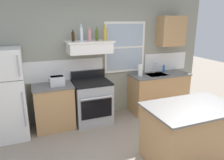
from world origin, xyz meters
TOP-DOWN VIEW (x-y plane):
  - back_wall at (0.03, 2.23)m, footprint 5.40×0.11m
  - refrigerator at (-1.90, 1.84)m, footprint 0.70×0.72m
  - counter_left_of_stove at (-1.05, 1.90)m, footprint 0.79×0.63m
  - toaster at (-0.96, 1.84)m, footprint 0.30×0.20m
  - stove_range at (-0.25, 1.86)m, footprint 0.76×0.69m
  - range_hood_shelf at (-0.25, 1.96)m, footprint 0.96×0.52m
  - bottle_brown_stout at (-0.57, 1.97)m, footprint 0.06×0.06m
  - bottle_clear_tall at (-0.41, 1.95)m, footprint 0.06×0.06m
  - bottle_rose_pink at (-0.25, 1.94)m, footprint 0.07×0.07m
  - bottle_olive_oil_square at (-0.08, 1.99)m, footprint 0.06×0.06m
  - bottle_champagne_gold_foil at (0.08, 1.92)m, footprint 0.08×0.08m
  - counter_right_with_sink at (1.45, 1.90)m, footprint 1.43×0.63m
  - sink_faucet at (1.35, 2.00)m, footprint 0.03×0.17m
  - paper_towel_roll at (0.92, 1.90)m, footprint 0.11×0.11m
  - dish_soap_bottle at (1.63, 2.00)m, footprint 0.06×0.06m
  - kitchen_island at (0.80, 0.04)m, footprint 1.40×0.90m
  - upper_cabinet_right at (1.80, 2.04)m, footprint 0.64×0.32m

SIDE VIEW (x-z plane):
  - counter_left_of_stove at x=-1.05m, z-range 0.00..0.91m
  - counter_right_with_sink at x=1.45m, z-range 0.00..0.91m
  - kitchen_island at x=0.80m, z-range 0.00..0.91m
  - stove_range at x=-0.25m, z-range -0.08..1.01m
  - refrigerator at x=-1.90m, z-range 0.00..1.68m
  - dish_soap_bottle at x=1.63m, z-range 0.91..1.09m
  - toaster at x=-0.96m, z-range 0.91..1.10m
  - paper_towel_roll at x=0.92m, z-range 0.91..1.18m
  - sink_faucet at x=1.35m, z-range 0.94..1.22m
  - back_wall at x=0.03m, z-range 0.00..2.70m
  - range_hood_shelf at x=-0.25m, z-range 1.50..1.75m
  - bottle_brown_stout at x=-0.57m, z-range 1.73..1.96m
  - bottle_olive_oil_square at x=-0.08m, z-range 1.72..2.00m
  - bottle_rose_pink at x=-0.25m, z-range 1.72..2.00m
  - bottle_champagne_gold_foil at x=0.08m, z-range 1.72..2.05m
  - bottle_clear_tall at x=-0.41m, z-range 1.72..2.05m
  - upper_cabinet_right at x=1.80m, z-range 1.55..2.25m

